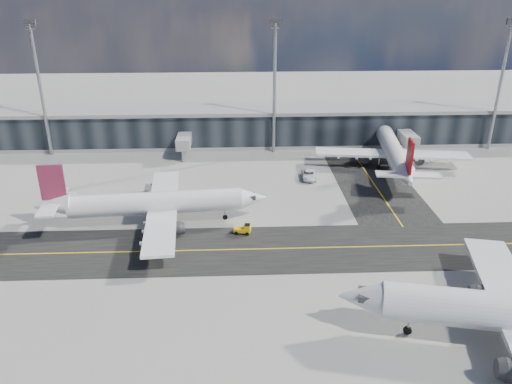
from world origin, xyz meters
TOP-DOWN VIEW (x-y plane):
  - ground at (0.00, 0.00)m, footprint 300.00×300.00m
  - taxiway_lanes at (3.91, 10.74)m, footprint 180.00×63.00m
  - terminal_concourse at (0.04, 54.93)m, footprint 152.00×19.80m
  - floodlight_masts at (0.00, 48.00)m, footprint 102.50×0.70m
  - airliner_af at (-21.99, 13.00)m, footprint 36.51×31.15m
  - airliner_redtail at (23.76, 35.95)m, footprint 31.94×37.33m
  - baggage_tug at (-7.57, 8.85)m, footprint 2.79×1.80m
  - service_van at (5.78, 31.23)m, footprint 2.98×5.99m

SIDE VIEW (x-z plane):
  - ground at x=0.00m, z-range 0.00..0.00m
  - taxiway_lanes at x=3.91m, z-range -0.01..0.03m
  - baggage_tug at x=-7.57m, z-range 0.00..1.62m
  - service_van at x=5.78m, z-range 0.00..1.63m
  - airliner_af at x=-21.99m, z-range -1.83..8.98m
  - airliner_redtail at x=23.76m, z-range -1.88..9.18m
  - terminal_concourse at x=0.04m, z-range -0.31..8.49m
  - floodlight_masts at x=0.00m, z-range 1.16..30.06m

